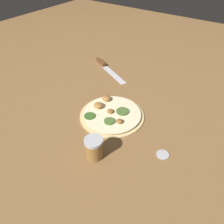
{
  "coord_description": "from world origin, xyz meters",
  "views": [
    {
      "loc": [
        -0.56,
        -0.4,
        0.59
      ],
      "look_at": [
        0.0,
        0.0,
        0.02
      ],
      "focal_mm": 35.0,
      "sensor_mm": 36.0,
      "label": 1
    }
  ],
  "objects_px": {
    "spice_jar": "(94,148)",
    "loose_cap": "(163,154)",
    "pizza": "(111,114)",
    "knife": "(105,66)"
  },
  "relations": [
    {
      "from": "spice_jar",
      "to": "loose_cap",
      "type": "distance_m",
      "value": 0.24
    },
    {
      "from": "pizza",
      "to": "spice_jar",
      "type": "xyz_separation_m",
      "value": [
        -0.21,
        -0.08,
        0.03
      ]
    },
    {
      "from": "spice_jar",
      "to": "knife",
      "type": "bearing_deg",
      "value": 33.46
    },
    {
      "from": "spice_jar",
      "to": "loose_cap",
      "type": "xyz_separation_m",
      "value": [
        0.14,
        -0.19,
        -0.04
      ]
    },
    {
      "from": "spice_jar",
      "to": "loose_cap",
      "type": "height_order",
      "value": "spice_jar"
    },
    {
      "from": "spice_jar",
      "to": "loose_cap",
      "type": "bearing_deg",
      "value": -54.13
    },
    {
      "from": "pizza",
      "to": "loose_cap",
      "type": "distance_m",
      "value": 0.27
    },
    {
      "from": "loose_cap",
      "to": "pizza",
      "type": "bearing_deg",
      "value": 75.06
    },
    {
      "from": "pizza",
      "to": "knife",
      "type": "relative_size",
      "value": 0.93
    },
    {
      "from": "spice_jar",
      "to": "loose_cap",
      "type": "relative_size",
      "value": 1.83
    }
  ]
}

